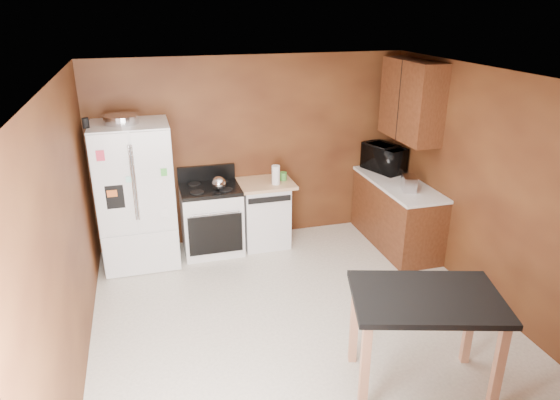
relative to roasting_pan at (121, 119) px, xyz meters
name	(u,v)px	position (x,y,z in m)	size (l,w,h in m)	color
floor	(302,324)	(1.62, -1.88, -1.85)	(4.50, 4.50, 0.00)	white
ceiling	(307,79)	(1.62, -1.88, 0.65)	(4.50, 4.50, 0.00)	white
wall_back	(252,150)	(1.62, 0.37, -0.60)	(4.20, 4.20, 0.00)	brown
wall_front	(434,372)	(1.62, -4.13, -0.60)	(4.20, 4.20, 0.00)	brown
wall_left	(67,240)	(-0.48, -1.88, -0.60)	(4.50, 4.50, 0.00)	brown
wall_right	(494,193)	(3.72, -1.88, -0.60)	(4.50, 4.50, 0.00)	brown
roasting_pan	(121,119)	(0.00, 0.00, 0.00)	(0.40, 0.40, 0.10)	silver
pen_cup	(86,123)	(-0.38, -0.12, 0.01)	(0.07, 0.07, 0.11)	black
kettle	(219,183)	(1.08, -0.09, -0.86)	(0.18, 0.18, 0.18)	silver
paper_towel	(276,175)	(1.84, -0.05, -0.83)	(0.11, 0.11, 0.25)	white
green_canister	(283,176)	(1.98, 0.08, -0.91)	(0.10, 0.10, 0.11)	green
toaster	(409,183)	(3.39, -0.74, -0.86)	(0.16, 0.26, 0.19)	silver
microwave	(384,159)	(3.44, 0.07, -0.78)	(0.60, 0.41, 0.33)	black
refrigerator	(137,196)	(0.07, -0.02, -0.95)	(0.90, 0.80, 1.80)	white
gas_range	(211,218)	(0.98, 0.04, -1.39)	(0.76, 0.68, 1.10)	white
dishwasher	(264,212)	(1.70, 0.07, -1.40)	(0.78, 0.63, 0.89)	white
right_cabinets	(401,180)	(3.46, -0.40, -0.94)	(0.63, 1.58, 2.45)	brown
island	(425,310)	(2.31, -2.98, -1.08)	(1.37, 1.10, 0.91)	black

